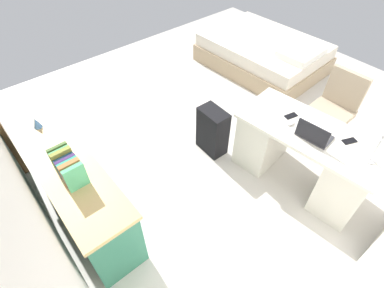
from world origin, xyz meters
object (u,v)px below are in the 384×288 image
computer_mouse (291,123)px  cell_phone_near_laptop (349,141)px  cell_phone_by_mouse (291,116)px  laptop (314,135)px  desk_lamp (378,137)px  bed (263,53)px  office_chair (331,114)px  credenza (75,187)px  desk (303,155)px  suitcase_black (213,131)px  figurine_small (36,123)px

computer_mouse → cell_phone_near_laptop: size_ratio=0.74×
cell_phone_by_mouse → laptop: bearing=174.1°
desk_lamp → computer_mouse: bearing=11.5°
bed → desk_lamp: (-2.36, 1.50, 0.76)m
office_chair → credenza: 3.01m
computer_mouse → credenza: bearing=57.4°
bed → cell_phone_near_laptop: cell_phone_near_laptop is taller
desk → credenza: (1.17, 2.04, -0.01)m
bed → cell_phone_by_mouse: 2.26m
cell_phone_near_laptop → suitcase_black: bearing=46.9°
computer_mouse → cell_phone_by_mouse: (0.07, -0.10, -0.01)m
credenza → desk_lamp: bearing=-128.5°
suitcase_black → computer_mouse: 0.95m
credenza → cell_phone_near_laptop: size_ratio=13.24×
bed → laptop: 2.59m
desk → computer_mouse: computer_mouse is taller
desk → laptop: bearing=122.0°
laptop → cell_phone_near_laptop: laptop is taller
office_chair → cell_phone_near_laptop: office_chair is taller
cell_phone_near_laptop → figurine_small: figurine_small is taller
office_chair → laptop: (-0.24, 0.89, 0.37)m
desk → desk_lamp: size_ratio=4.36×
credenza → computer_mouse: computer_mouse is taller
office_chair → bed: 1.85m
laptop → desk_lamp: size_ratio=0.96×
desk → cell_phone_by_mouse: 0.45m
laptop → office_chair: bearing=-75.1°
bed → laptop: laptop is taller
cell_phone_near_laptop → desk: bearing=47.9°
cell_phone_near_laptop → cell_phone_by_mouse: size_ratio=1.00×
bed → laptop: size_ratio=5.91×
office_chair → cell_phone_near_laptop: 0.88m
laptop → cell_phone_by_mouse: 0.35m
cell_phone_near_laptop → office_chair: bearing=-30.4°
cell_phone_near_laptop → desk_lamp: bearing=-179.2°
office_chair → cell_phone_near_laptop: bearing=126.6°
suitcase_black → laptop: size_ratio=1.81×
credenza → figurine_small: size_ratio=16.36×
office_chair → cell_phone_by_mouse: 0.85m
cell_phone_near_laptop → cell_phone_by_mouse: bearing=35.1°
bed → suitcase_black: (-0.89, 1.98, 0.06)m
suitcase_black → laptop: laptop is taller
credenza → bed: size_ratio=0.91×
suitcase_black → cell_phone_near_laptop: (-1.27, -0.56, 0.45)m
office_chair → suitcase_black: size_ratio=1.56×
suitcase_black → cell_phone_by_mouse: cell_phone_by_mouse is taller
bed → suitcase_black: size_ratio=3.27×
figurine_small → desk_lamp: bearing=-137.1°
laptop → cell_phone_near_laptop: 0.35m
laptop → credenza: bearing=57.8°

